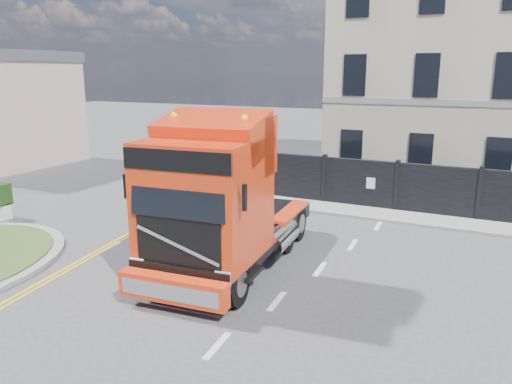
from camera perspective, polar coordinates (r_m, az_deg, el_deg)
The scene contains 5 objects.
ground at distance 14.14m, azimuth -8.10°, elevation -9.32°, with size 120.00×120.00×0.00m, color #424244.
hoarding_fence at distance 20.24m, azimuth 22.86°, elevation -0.23°, with size 18.80×0.25×2.00m.
georgian_building at distance 27.26m, azimuth 23.67°, elevation 13.17°, with size 12.30×10.30×12.80m.
pavement_far at distance 19.64m, azimuth 20.84°, elevation -3.30°, with size 20.00×1.60×0.12m, color gray.
truck at distance 13.42m, azimuth -4.45°, elevation -1.65°, with size 3.32×7.49×4.36m.
Camera 1 is at (7.41, -10.72, 5.50)m, focal length 35.00 mm.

